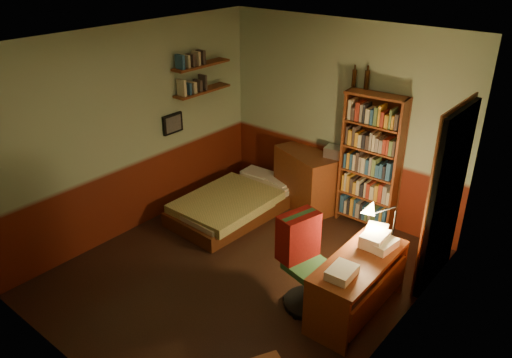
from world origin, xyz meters
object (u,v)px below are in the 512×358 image
Objects in this scene: dresser at (305,180)px; bookshelf at (370,163)px; bed at (235,196)px; desk at (357,286)px; mini_stereo at (335,152)px; desk_lamp at (395,218)px; office_chair at (310,266)px.

bookshelf reaches higher than dresser.
desk reaches higher than bed.
bed is 1.92× the size of dresser.
mini_stereo is 0.49× the size of desk_lamp.
desk is 2.32× the size of desk_lamp.
dresser reaches higher than desk.
desk_lamp is at bearing 69.57° from office_chair.
mini_stereo is at bearing 38.61° from dresser.
bed is 3.40× the size of desk_lamp.
dresser is at bearing -179.75° from bookshelf.
dresser reaches higher than bed.
office_chair is at bearing -84.17° from bookshelf.
bookshelf is 1.40m from desk_lamp.
desk is 0.51m from office_chair.
bookshelf is at bearing 25.39° from dresser.
bookshelf is 1.80× the size of office_chair.
bookshelf is 1.91m from office_chair.
dresser is at bearing -170.46° from mini_stereo.
desk_lamp reaches higher than office_chair.
bookshelf is (1.52, 0.88, 0.63)m from bed.
mini_stereo is 0.54m from bookshelf.
mini_stereo reaches higher than desk.
mini_stereo reaches higher than bed.
dresser is 2.28m from desk.
dresser is 1.77× the size of desk_lamp.
bookshelf is 1.89m from desk.
dresser is 0.62m from mini_stereo.
desk is at bearing 41.39° from office_chair.
office_chair is at bearing -153.76° from desk.
bed is 2.42m from desk.
office_chair is at bearing -112.25° from desk_lamp.
bookshelf is 3.44× the size of desk_lamp.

